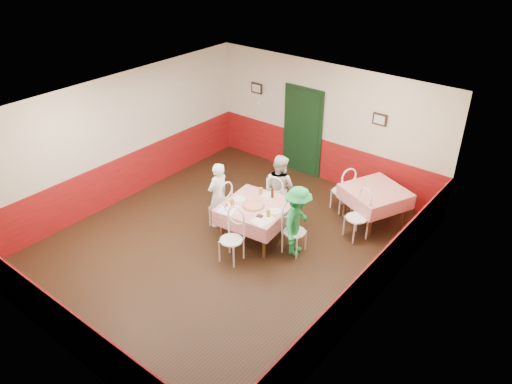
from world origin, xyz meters
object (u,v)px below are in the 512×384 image
Objects in this scene: second_table at (374,206)px; glass_a at (232,203)px; pizza at (253,206)px; chair_left at (221,206)px; wallet at (260,216)px; chair_right at (294,232)px; beer_bottle at (272,193)px; main_table at (256,222)px; diner_far at (279,187)px; glass_c at (261,191)px; chair_near at (231,240)px; glass_b at (268,213)px; chair_second_b at (356,218)px; diner_right at (297,221)px; chair_far at (278,200)px; chair_second_a at (342,191)px; diner_left at (218,195)px.

glass_a is at bearing -129.21° from second_table.
glass_a reaches higher than pizza.
chair_left is 8.18× the size of wallet.
chair_right is 0.94m from beer_bottle.
second_table is at bearing 52.57° from main_table.
chair_left is 6.60× the size of glass_a.
diner_far is (0.74, 0.99, 0.27)m from chair_left.
glass_c is at bearing 128.10° from chair_left.
chair_near is 0.80m from glass_a.
glass_b is at bearing 88.53° from chair_left.
second_table is 0.75m from chair_second_b.
beer_bottle is 0.52m from diner_far.
beer_bottle is at bearing 52.12° from diner_right.
main_table is 11.09× the size of wallet.
diner_far is (-0.01, 0.05, 0.27)m from chair_far.
second_table is 1.24× the size of chair_right.
glass_a is (-1.87, -1.54, 0.38)m from chair_second_b.
pizza is (-1.54, -2.05, 0.40)m from second_table.
chair_second_b is 1.95m from glass_c.
chair_second_a is 2.33m from wallet.
diner_left is (-2.42, -1.34, 0.25)m from chair_second_b.
second_table is at bearing 57.34° from chair_near.
diner_left is at bearing 36.12° from chair_far.
chair_left is 1.21m from wallet.
glass_b reaches higher than wallet.
chair_near is at bearing -100.34° from chair_second_b.
chair_left is at bearing -150.53° from beer_bottle.
chair_second_b is 6.60× the size of glass_a.
glass_a is (0.50, -0.20, 0.38)m from chair_left.
chair_far reaches higher than glass_a.
chair_right is at bearing 79.92° from diner_right.
beer_bottle is at bearing 121.46° from chair_left.
diner_far is (-0.17, 0.47, -0.15)m from beer_bottle.
chair_right is 1.20m from chair_near.
diner_right is at bearing -14.86° from glass_c.
second_table is 1.24× the size of chair_far.
chair_far is 0.64× the size of diner_right.
chair_second_b is 1.72m from beer_bottle.
beer_bottle is at bearing 79.98° from pizza.
diner_left is at bearing 160.23° from glass_a.
wallet is at bearing -118.21° from second_table.
chair_second_b reaches higher than glass_a.
chair_second_b is at bearing 29.37° from beer_bottle.
chair_right is at bearing 18.28° from glass_a.
main_table is 1.36× the size of chair_near.
chair_second_b is at bearing -90.00° from second_table.
diner_far is at bearing 102.88° from wallet.
chair_far is at bearing 117.13° from glass_b.
second_table is 2.47m from glass_b.
glass_b reaches higher than second_table.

